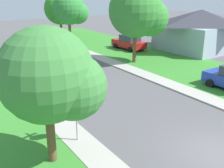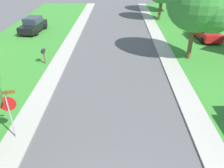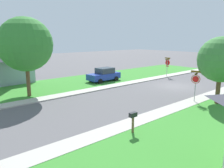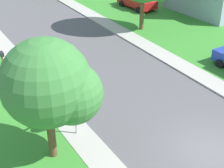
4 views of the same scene
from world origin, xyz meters
name	(u,v)px [view 2 (image 2 of 4)]	position (x,y,z in m)	size (l,w,h in m)	color
sidewalk_east	(174,71)	(4.70, 12.00, 0.05)	(1.40, 56.00, 0.10)	#ADA89E
sidewalk_west	(55,70)	(-4.70, 12.00, 0.05)	(1.40, 56.00, 0.10)	#ADA89E
stop_sign_far_corner	(8,107)	(-4.78, 4.40, 1.89)	(0.90, 0.90, 2.77)	#9E9EA3
car_black_kerbside_mid	(33,25)	(-9.61, 22.01, 0.87)	(2.36, 4.46, 1.76)	black
car_red_behind_trees	(206,32)	(9.68, 19.78, 0.87)	(2.29, 4.43, 1.76)	red
tree_across_left	(202,3)	(6.74, 14.38, 4.76)	(5.31, 4.94, 7.39)	brown
mailbox	(44,53)	(-5.80, 13.16, 1.01)	(0.26, 0.49, 1.31)	brown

